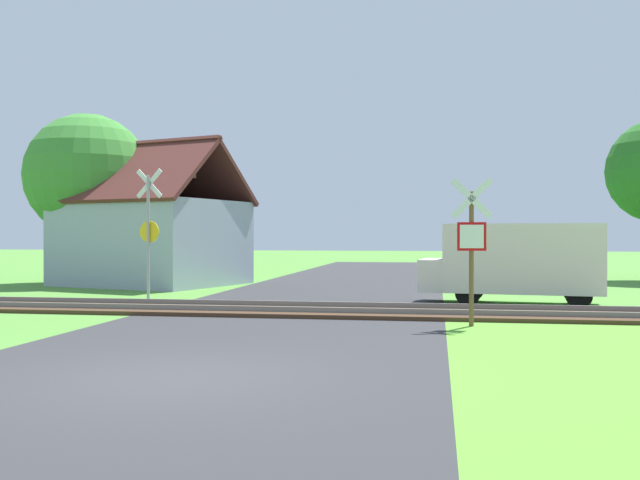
% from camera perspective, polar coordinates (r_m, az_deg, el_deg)
% --- Properties ---
extents(ground_plane, '(160.00, 160.00, 0.00)m').
position_cam_1_polar(ground_plane, '(9.98, -11.71, -10.72)').
color(ground_plane, '#4C8433').
extents(road_asphalt, '(7.39, 80.00, 0.01)m').
position_cam_1_polar(road_asphalt, '(11.84, -8.18, -8.95)').
color(road_asphalt, '#2D2D30').
rests_on(road_asphalt, ground).
extents(rail_track, '(60.00, 2.60, 0.22)m').
position_cam_1_polar(rail_track, '(17.77, -2.13, -5.65)').
color(rail_track, '#422D1E').
rests_on(rail_track, ground).
extents(stop_sign_near, '(0.88, 0.15, 3.13)m').
position_cam_1_polar(stop_sign_near, '(15.30, 12.03, -0.17)').
color(stop_sign_near, brown).
rests_on(stop_sign_near, ground).
extents(crossing_sign_far, '(0.87, 0.20, 3.88)m').
position_cam_1_polar(crossing_sign_far, '(21.50, -13.54, 1.05)').
color(crossing_sign_far, '#9E9EA5').
rests_on(crossing_sign_far, ground).
extents(house, '(7.72, 7.15, 5.64)m').
position_cam_1_polar(house, '(28.51, -13.27, 0.16)').
color(house, '#99A3B7').
rests_on(house, ground).
extents(tree_left, '(4.90, 4.90, 6.76)m').
position_cam_1_polar(tree_left, '(29.92, -18.10, 4.91)').
color(tree_left, '#513823').
rests_on(tree_left, ground).
extents(mail_truck, '(5.09, 2.45, 2.24)m').
position_cam_1_polar(mail_truck, '(20.56, 15.42, -1.54)').
color(mail_truck, silver).
rests_on(mail_truck, ground).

